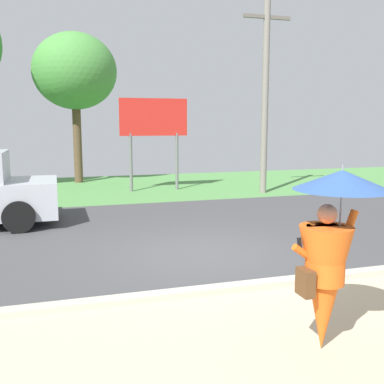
# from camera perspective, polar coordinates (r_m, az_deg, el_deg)

# --- Properties ---
(ground_plane) EXTENTS (40.00, 22.00, 0.20)m
(ground_plane) POSITION_cam_1_polar(r_m,az_deg,el_deg) (11.79, -2.92, -4.16)
(ground_plane) COLOR #424244
(monk_pedestrian) EXTENTS (1.11, 1.07, 2.13)m
(monk_pedestrian) POSITION_cam_1_polar(r_m,az_deg,el_deg) (5.29, 16.95, -7.51)
(monk_pedestrian) COLOR #E55B19
(monk_pedestrian) RESTS_ON ground_plane
(utility_pole) EXTENTS (1.80, 0.24, 6.88)m
(utility_pole) POSITION_cam_1_polar(r_m,az_deg,el_deg) (16.87, 9.25, 12.15)
(utility_pole) COLOR gray
(utility_pole) RESTS_ON ground_plane
(roadside_billboard) EXTENTS (2.60, 0.12, 3.50)m
(roadside_billboard) POSITION_cam_1_polar(r_m,az_deg,el_deg) (17.29, -4.87, 8.60)
(roadside_billboard) COLOR slate
(roadside_billboard) RESTS_ON ground_plane
(tree_center_back) EXTENTS (3.53, 3.53, 6.36)m
(tree_center_back) POSITION_cam_1_polar(r_m,az_deg,el_deg) (20.33, -14.62, 14.50)
(tree_center_back) COLOR brown
(tree_center_back) RESTS_ON ground_plane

